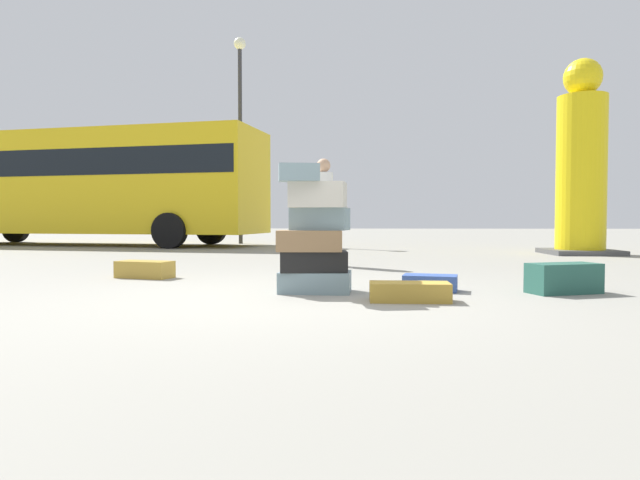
# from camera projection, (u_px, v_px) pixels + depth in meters

# --- Properties ---
(ground_plane) EXTENTS (80.00, 80.00, 0.00)m
(ground_plane) POSITION_uv_depth(u_px,v_px,m) (284.00, 298.00, 5.11)
(ground_plane) COLOR gray
(suitcase_tower) EXTENTS (0.74, 0.60, 1.27)m
(suitcase_tower) POSITION_uv_depth(u_px,v_px,m) (314.00, 240.00, 5.51)
(suitcase_tower) COLOR gray
(suitcase_tower) RESTS_ON ground
(suitcase_navy_right_side) EXTENTS (0.59, 0.41, 0.16)m
(suitcase_navy_right_side) POSITION_uv_depth(u_px,v_px,m) (430.00, 283.00, 5.65)
(suitcase_navy_right_side) COLOR #334F99
(suitcase_navy_right_side) RESTS_ON ground
(suitcase_teal_behind_tower) EXTENTS (0.76, 0.52, 0.30)m
(suitcase_teal_behind_tower) POSITION_uv_depth(u_px,v_px,m) (564.00, 278.00, 5.46)
(suitcase_teal_behind_tower) COLOR #26594C
(suitcase_teal_behind_tower) RESTS_ON ground
(suitcase_tan_left_side) EXTENTS (0.71, 0.32, 0.17)m
(suitcase_tan_left_side) POSITION_uv_depth(u_px,v_px,m) (410.00, 292.00, 4.92)
(suitcase_tan_left_side) COLOR #B28C33
(suitcase_tan_left_side) RESTS_ON ground
(suitcase_tan_foreground_far) EXTENTS (0.75, 0.49, 0.21)m
(suitcase_tan_foreground_far) POSITION_uv_depth(u_px,v_px,m) (145.00, 269.00, 6.90)
(suitcase_tan_foreground_far) COLOR #B28C33
(suitcase_tan_foreground_far) RESTS_ON ground
(person_bearded_onlooker) EXTENTS (0.30, 0.33, 1.70)m
(person_bearded_onlooker) POSITION_uv_depth(u_px,v_px,m) (324.00, 202.00, 8.78)
(person_bearded_onlooker) COLOR #3F334C
(person_bearded_onlooker) RESTS_ON ground
(yellow_dummy_statue) EXTENTS (1.39, 1.39, 4.08)m
(yellow_dummy_statue) POSITION_uv_depth(u_px,v_px,m) (581.00, 168.00, 11.58)
(yellow_dummy_statue) COLOR yellow
(yellow_dummy_statue) RESTS_ON ground
(parked_bus) EXTENTS (10.81, 4.35, 3.15)m
(parked_bus) POSITION_uv_depth(u_px,v_px,m) (82.00, 181.00, 15.85)
(parked_bus) COLOR yellow
(parked_bus) RESTS_ON ground
(lamp_post) EXTENTS (0.36, 0.36, 6.18)m
(lamp_post) POSITION_uv_depth(u_px,v_px,m) (240.00, 110.00, 16.61)
(lamp_post) COLOR #333338
(lamp_post) RESTS_ON ground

